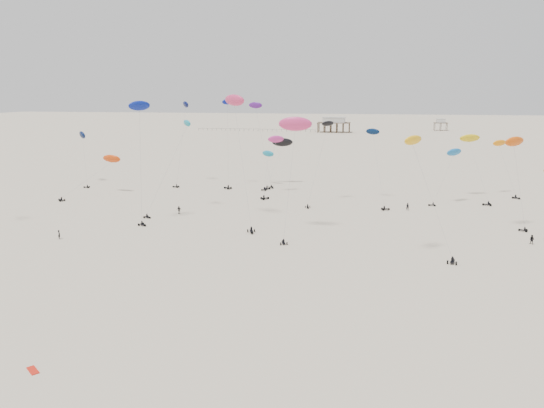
% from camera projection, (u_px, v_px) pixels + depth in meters
% --- Properties ---
extents(ground_plane, '(900.00, 900.00, 0.00)m').
position_uv_depth(ground_plane, '(329.00, 162.00, 198.55)').
color(ground_plane, beige).
extents(pavilion_main, '(21.00, 13.00, 9.80)m').
position_uv_depth(pavilion_main, '(334.00, 126.00, 343.60)').
color(pavilion_main, brown).
rests_on(pavilion_main, ground).
extents(pavilion_small, '(9.00, 7.00, 8.00)m').
position_uv_depth(pavilion_small, '(441.00, 125.00, 359.50)').
color(pavilion_small, brown).
rests_on(pavilion_small, ground).
extents(pier_fence, '(80.20, 0.20, 1.50)m').
position_uv_depth(pier_fence, '(256.00, 130.00, 354.02)').
color(pier_fence, black).
rests_on(pier_fence, ground).
extents(rig_0, '(6.84, 9.59, 14.38)m').
position_uv_depth(rig_0, '(504.00, 158.00, 132.46)').
color(rig_0, black).
rests_on(rig_0, ground).
extents(rig_1, '(4.27, 12.66, 12.38)m').
position_uv_depth(rig_1, '(267.00, 162.00, 146.10)').
color(rig_1, black).
rests_on(rig_1, ground).
extents(rig_2, '(3.74, 13.92, 23.90)m').
position_uv_depth(rig_2, '(184.00, 120.00, 149.54)').
color(rig_2, black).
rests_on(rig_2, ground).
extents(rig_3, '(5.68, 12.73, 20.15)m').
position_uv_depth(rig_3, '(321.00, 150.00, 122.49)').
color(rig_3, black).
rests_on(rig_3, ground).
extents(rig_4, '(8.60, 7.28, 23.02)m').
position_uv_depth(rig_4, '(259.00, 124.00, 144.65)').
color(rig_4, black).
rests_on(rig_4, ground).
extents(rig_6, '(10.16, 16.26, 26.57)m').
position_uv_depth(rig_6, '(237.00, 122.00, 104.90)').
color(rig_6, black).
rests_on(rig_6, ground).
extents(rig_7, '(7.41, 15.02, 22.07)m').
position_uv_depth(rig_7, '(176.00, 150.00, 114.52)').
color(rig_7, black).
rests_on(rig_7, ground).
extents(rig_8, '(6.69, 13.73, 14.90)m').
position_uv_depth(rig_8, '(281.00, 147.00, 148.65)').
color(rig_8, black).
rests_on(rig_8, ground).
extents(rig_9, '(7.95, 8.19, 13.51)m').
position_uv_depth(rig_9, '(451.00, 159.00, 122.74)').
color(rig_9, black).
rests_on(rig_9, ground).
extents(rig_10, '(5.72, 5.98, 17.64)m').
position_uv_depth(rig_10, '(516.00, 154.00, 99.05)').
color(rig_10, black).
rests_on(rig_10, ground).
extents(rig_11, '(6.34, 15.89, 20.58)m').
position_uv_depth(rig_11, '(377.00, 156.00, 123.68)').
color(rig_11, black).
rests_on(rig_11, ground).
extents(rig_13, '(9.32, 13.12, 16.78)m').
position_uv_depth(rig_13, '(83.00, 141.00, 151.05)').
color(rig_13, black).
rests_on(rig_13, ground).
extents(rig_15, '(6.24, 12.77, 22.08)m').
position_uv_depth(rig_15, '(294.00, 134.00, 96.10)').
color(rig_15, black).
rests_on(rig_15, ground).
extents(rig_16, '(4.50, 13.76, 16.37)m').
position_uv_depth(rig_16, '(273.00, 156.00, 133.85)').
color(rig_16, black).
rests_on(rig_16, ground).
extents(rig_17, '(10.49, 16.36, 16.75)m').
position_uv_depth(rig_17, '(104.00, 165.00, 135.21)').
color(rig_17, black).
rests_on(rig_17, ground).
extents(rig_18, '(6.90, 14.44, 17.61)m').
position_uv_depth(rig_18, '(473.00, 148.00, 128.98)').
color(rig_18, black).
rests_on(rig_18, ground).
extents(rig_19, '(4.65, 10.33, 23.81)m').
position_uv_depth(rig_19, '(228.00, 140.00, 143.96)').
color(rig_19, black).
rests_on(rig_19, ground).
extents(rig_20, '(4.92, 8.16, 24.04)m').
position_uv_depth(rig_20, '(140.00, 128.00, 103.47)').
color(rig_20, black).
rests_on(rig_20, ground).
extents(rig_21, '(9.43, 7.56, 19.28)m').
position_uv_depth(rig_21, '(428.00, 185.00, 81.52)').
color(rig_21, black).
rests_on(rig_21, ground).
extents(spectator_0, '(0.81, 0.82, 1.87)m').
position_uv_depth(spectator_0, '(60.00, 239.00, 94.01)').
color(spectator_0, black).
rests_on(spectator_0, ground).
extents(spectator_1, '(1.08, 1.02, 1.94)m').
position_uv_depth(spectator_1, '(531.00, 244.00, 90.69)').
color(spectator_1, black).
rests_on(spectator_1, ground).
extents(spectator_2, '(1.21, 0.67, 2.02)m').
position_uv_depth(spectator_2, '(179.00, 214.00, 113.42)').
color(spectator_2, black).
rests_on(spectator_2, ground).
extents(spectator_3, '(0.72, 0.50, 1.96)m').
position_uv_depth(spectator_3, '(407.00, 210.00, 116.88)').
color(spectator_3, black).
rests_on(spectator_3, ground).
extents(grounded_kite_b, '(1.84, 1.67, 0.07)m').
position_uv_depth(grounded_kite_b, '(33.00, 371.00, 49.53)').
color(grounded_kite_b, red).
rests_on(grounded_kite_b, ground).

